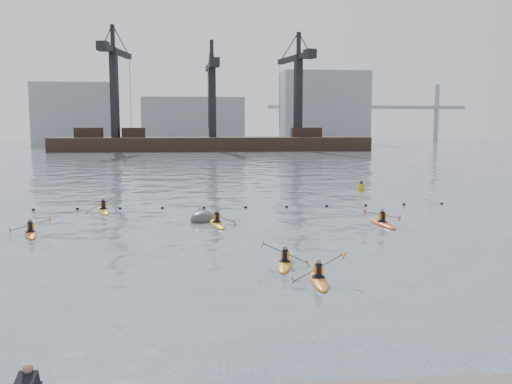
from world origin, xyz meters
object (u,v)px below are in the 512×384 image
kayaker_4 (382,223)px  kayaker_5 (103,210)px  kayaker_1 (285,263)px  kayaker_3 (217,223)px  nav_buoy (361,187)px  kayaker_2 (31,233)px  mooring_buoy (205,220)px  kayaker_0 (318,279)px

kayaker_4 → kayaker_5: size_ratio=1.01×
kayaker_1 → kayaker_3: 10.01m
kayaker_3 → nav_buoy: (13.45, 15.49, 0.24)m
kayaker_2 → kayaker_3: size_ratio=0.94×
kayaker_1 → kayaker_3: size_ratio=0.89×
kayaker_2 → kayaker_3: kayaker_3 is taller
kayaker_5 → kayaker_3: bearing=-53.8°
kayaker_4 → kayaker_5: 18.92m
kayaker_1 → kayaker_2: kayaker_1 is taller
nav_buoy → mooring_buoy: bearing=-135.6°
kayaker_3 → kayaker_1: bearing=-84.1°
kayaker_0 → kayaker_1: size_ratio=1.01×
kayaker_0 → kayaker_5: (-11.38, 17.99, 0.01)m
kayaker_1 → mooring_buoy: (-3.42, 11.27, -0.09)m
kayaker_5 → mooring_buoy: (7.03, -4.21, -0.11)m
kayaker_5 → nav_buoy: kayaker_5 is taller
kayaker_0 → nav_buoy: 29.34m
mooring_buoy → kayaker_2: bearing=-159.5°
nav_buoy → kayaker_1: bearing=-113.1°
kayaker_0 → kayaker_5: kayaker_5 is taller
kayaker_5 → mooring_buoy: kayaker_5 is taller
kayaker_2 → kayaker_0: bearing=-55.2°
kayaker_3 → mooring_buoy: size_ratio=1.52×
kayaker_2 → kayaker_1: bearing=-49.6°
kayaker_3 → kayaker_2: bearing=-179.1°
nav_buoy → kayaker_5: bearing=-155.5°
kayaker_4 → mooring_buoy: kayaker_4 is taller
kayaker_2 → nav_buoy: nav_buoy is taller
kayaker_5 → kayaker_0: bearing=-74.5°
mooring_buoy → kayaker_0: bearing=-72.5°
kayaker_3 → kayaker_5: size_ratio=0.97×
kayaker_0 → kayaker_2: 17.26m
kayaker_3 → nav_buoy: 20.52m
mooring_buoy → nav_buoy: (14.16, 13.87, 0.35)m
kayaker_2 → mooring_buoy: bearing=1.6°
kayaker_0 → kayaker_4: size_ratio=0.88×
nav_buoy → kayaker_0: bearing=-109.5°
kayaker_1 → nav_buoy: 27.33m
kayaker_1 → kayaker_4: size_ratio=0.86×
kayaker_4 → kayaker_1: bearing=45.0°
kayaker_4 → mooring_buoy: bearing=-18.6°
kayaker_4 → mooring_buoy: (-10.67, 2.47, -0.11)m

